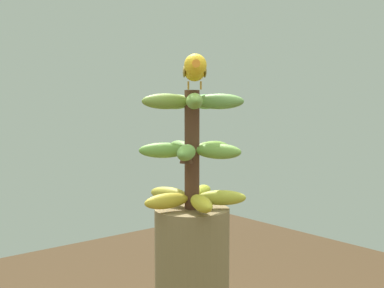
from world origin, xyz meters
name	(u,v)px	position (x,y,z in m)	size (l,w,h in m)	color
banana_bunch	(192,150)	(0.00, 0.00, 1.46)	(0.30, 0.30, 0.33)	#4C2D1E
perched_bird	(195,69)	(-0.03, -0.05, 1.68)	(0.15, 0.18, 0.09)	#C68933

